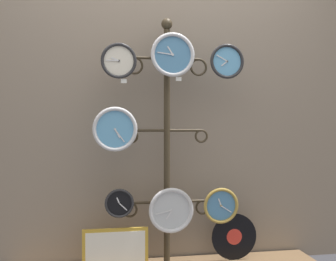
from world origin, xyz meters
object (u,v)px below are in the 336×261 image
at_px(clock_middle_left, 115,129).
at_px(picture_frame, 116,249).
at_px(clock_bottom_left, 119,203).
at_px(vinyl_record, 234,237).
at_px(clock_top_center, 173,55).
at_px(display_stand, 167,170).
at_px(clock_top_left, 119,61).
at_px(clock_bottom_right, 221,206).
at_px(clock_bottom_center, 171,210).
at_px(clock_top_right, 227,61).

height_order(clock_middle_left, picture_frame, clock_middle_left).
xyz_separation_m(clock_bottom_left, vinyl_record, (0.85, 0.07, -0.29)).
bearing_deg(clock_top_center, display_stand, 103.04).
height_order(display_stand, clock_top_left, display_stand).
distance_m(clock_bottom_right, picture_frame, 0.80).
bearing_deg(clock_bottom_center, clock_top_center, -47.16).
distance_m(clock_top_left, picture_frame, 1.30).
bearing_deg(clock_top_center, clock_bottom_right, -0.38).
relative_size(display_stand, vinyl_record, 5.31).
bearing_deg(clock_bottom_right, clock_middle_left, -179.85).
bearing_deg(vinyl_record, clock_bottom_right, -146.85).
bearing_deg(display_stand, clock_bottom_left, -164.71).
height_order(clock_top_center, clock_middle_left, clock_top_center).
relative_size(clock_middle_left, clock_bottom_center, 0.96).
distance_m(clock_top_left, clock_bottom_center, 1.10).
bearing_deg(clock_top_center, clock_top_right, -1.38).
distance_m(clock_top_left, clock_bottom_left, 0.98).
xyz_separation_m(clock_top_left, clock_top_center, (0.37, -0.02, 0.05)).
bearing_deg(display_stand, clock_top_center, -76.96).
height_order(clock_top_left, clock_bottom_left, clock_top_left).
height_order(display_stand, vinyl_record, display_stand).
distance_m(display_stand, clock_bottom_left, 0.42).
distance_m(display_stand, vinyl_record, 0.71).
relative_size(clock_top_right, picture_frame, 0.55).
height_order(clock_top_center, clock_bottom_left, clock_top_center).
distance_m(clock_middle_left, picture_frame, 0.83).
height_order(clock_bottom_left, clock_bottom_center, clock_bottom_left).
xyz_separation_m(clock_bottom_right, vinyl_record, (0.13, 0.08, -0.25)).
bearing_deg(vinyl_record, clock_bottom_left, -175.08).
bearing_deg(clock_middle_left, clock_top_center, 0.61).
height_order(clock_bottom_center, picture_frame, clock_bottom_center).
bearing_deg(clock_bottom_center, clock_bottom_right, -1.93).
height_order(clock_middle_left, clock_bottom_left, clock_middle_left).
height_order(clock_bottom_left, picture_frame, clock_bottom_left).
relative_size(display_stand, clock_middle_left, 5.99).
relative_size(clock_bottom_center, picture_frame, 0.71).
xyz_separation_m(clock_top_left, clock_bottom_right, (0.72, -0.02, -1.02)).
xyz_separation_m(clock_top_left, clock_bottom_left, (0.00, -0.01, -0.98)).
bearing_deg(clock_bottom_center, clock_middle_left, -177.94).
bearing_deg(vinyl_record, clock_middle_left, -174.38).
distance_m(clock_top_center, clock_top_right, 0.39).
height_order(display_stand, clock_bottom_center, display_stand).
bearing_deg(clock_top_right, clock_bottom_left, 178.62).
bearing_deg(clock_bottom_right, clock_top_right, -10.18).
distance_m(clock_top_left, clock_top_center, 0.38).
relative_size(clock_top_left, clock_bottom_right, 0.96).
bearing_deg(clock_top_right, clock_bottom_right, 169.82).
height_order(clock_bottom_left, clock_bottom_right, clock_bottom_left).
height_order(clock_top_left, clock_top_center, clock_top_center).
distance_m(display_stand, clock_top_center, 0.83).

